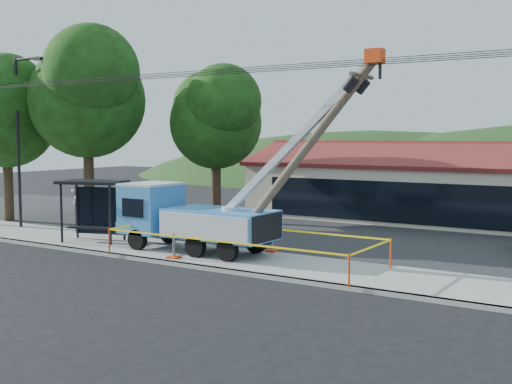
{
  "coord_description": "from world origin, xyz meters",
  "views": [
    {
      "loc": [
        14.74,
        -16.67,
        4.99
      ],
      "look_at": [
        0.86,
        5.0,
        2.72
      ],
      "focal_mm": 45.0,
      "sensor_mm": 36.0,
      "label": 1
    }
  ],
  "objects_px": {
    "bus_shelter": "(95,196)",
    "car_silver": "(151,223)",
    "utility_truck": "(193,216)",
    "leaning_pole": "(302,154)",
    "car_white": "(103,215)"
  },
  "relations": [
    {
      "from": "bus_shelter",
      "to": "car_silver",
      "type": "xyz_separation_m",
      "value": [
        -2.65,
        6.67,
        -2.2
      ]
    },
    {
      "from": "utility_truck",
      "to": "bus_shelter",
      "type": "height_order",
      "value": "utility_truck"
    },
    {
      "from": "leaning_pole",
      "to": "bus_shelter",
      "type": "bearing_deg",
      "value": -178.22
    },
    {
      "from": "utility_truck",
      "to": "car_silver",
      "type": "relative_size",
      "value": 2.54
    },
    {
      "from": "utility_truck",
      "to": "car_white",
      "type": "xyz_separation_m",
      "value": [
        -13.23,
        7.59,
        -1.64
      ]
    },
    {
      "from": "leaning_pole",
      "to": "bus_shelter",
      "type": "xyz_separation_m",
      "value": [
        -10.6,
        -0.33,
        -2.11
      ]
    },
    {
      "from": "utility_truck",
      "to": "car_white",
      "type": "bearing_deg",
      "value": 150.14
    },
    {
      "from": "utility_truck",
      "to": "leaning_pole",
      "type": "bearing_deg",
      "value": -0.43
    },
    {
      "from": "utility_truck",
      "to": "bus_shelter",
      "type": "distance_m",
      "value": 5.47
    },
    {
      "from": "leaning_pole",
      "to": "bus_shelter",
      "type": "distance_m",
      "value": 10.81
    },
    {
      "from": "leaning_pole",
      "to": "bus_shelter",
      "type": "relative_size",
      "value": 2.36
    },
    {
      "from": "leaning_pole",
      "to": "car_white",
      "type": "xyz_separation_m",
      "value": [
        -18.41,
        7.63,
        -4.31
      ]
    },
    {
      "from": "leaning_pole",
      "to": "car_silver",
      "type": "xyz_separation_m",
      "value": [
        -13.25,
        6.34,
        -4.31
      ]
    },
    {
      "from": "utility_truck",
      "to": "car_silver",
      "type": "xyz_separation_m",
      "value": [
        -8.08,
        6.3,
        -1.64
      ]
    },
    {
      "from": "car_silver",
      "to": "leaning_pole",
      "type": "bearing_deg",
      "value": -18.58
    }
  ]
}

